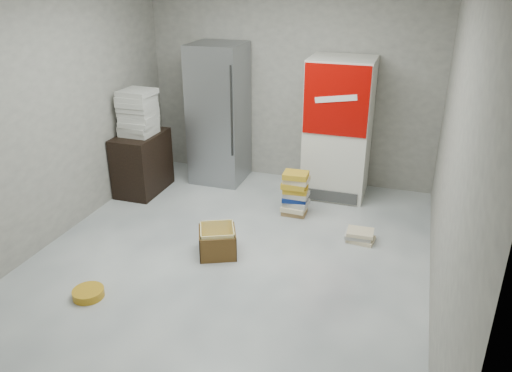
{
  "coord_description": "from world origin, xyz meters",
  "views": [
    {
      "loc": [
        1.66,
        -4.05,
        2.8
      ],
      "look_at": [
        0.1,
        0.7,
        0.6
      ],
      "focal_mm": 35.0,
      "sensor_mm": 36.0,
      "label": 1
    }
  ],
  "objects_px": {
    "coke_cooler": "(338,128)",
    "wood_shelf": "(142,163)",
    "phonebook_stack_main": "(295,193)",
    "steel_fridge": "(219,114)",
    "cardboard_box": "(218,243)"
  },
  "relations": [
    {
      "from": "steel_fridge",
      "to": "wood_shelf",
      "type": "height_order",
      "value": "steel_fridge"
    },
    {
      "from": "cardboard_box",
      "to": "phonebook_stack_main",
      "type": "bearing_deg",
      "value": 40.13
    },
    {
      "from": "wood_shelf",
      "to": "cardboard_box",
      "type": "xyz_separation_m",
      "value": [
        1.57,
        -1.22,
        -0.27
      ]
    },
    {
      "from": "coke_cooler",
      "to": "wood_shelf",
      "type": "xyz_separation_m",
      "value": [
        -2.48,
        -0.72,
        -0.5
      ]
    },
    {
      "from": "coke_cooler",
      "to": "steel_fridge",
      "type": "bearing_deg",
      "value": 179.82
    },
    {
      "from": "steel_fridge",
      "to": "cardboard_box",
      "type": "xyz_separation_m",
      "value": [
        0.74,
        -1.95,
        -0.82
      ]
    },
    {
      "from": "coke_cooler",
      "to": "cardboard_box",
      "type": "xyz_separation_m",
      "value": [
        -0.91,
        -1.95,
        -0.78
      ]
    },
    {
      "from": "phonebook_stack_main",
      "to": "cardboard_box",
      "type": "relative_size",
      "value": 1.1
    },
    {
      "from": "wood_shelf",
      "to": "phonebook_stack_main",
      "type": "bearing_deg",
      "value": -1.61
    },
    {
      "from": "cardboard_box",
      "to": "steel_fridge",
      "type": "bearing_deg",
      "value": 86.41
    },
    {
      "from": "coke_cooler",
      "to": "phonebook_stack_main",
      "type": "distance_m",
      "value": 1.06
    },
    {
      "from": "steel_fridge",
      "to": "cardboard_box",
      "type": "distance_m",
      "value": 2.24
    },
    {
      "from": "phonebook_stack_main",
      "to": "cardboard_box",
      "type": "distance_m",
      "value": 1.3
    },
    {
      "from": "phonebook_stack_main",
      "to": "wood_shelf",
      "type": "bearing_deg",
      "value": 174.89
    },
    {
      "from": "steel_fridge",
      "to": "coke_cooler",
      "type": "relative_size",
      "value": 1.06
    }
  ]
}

